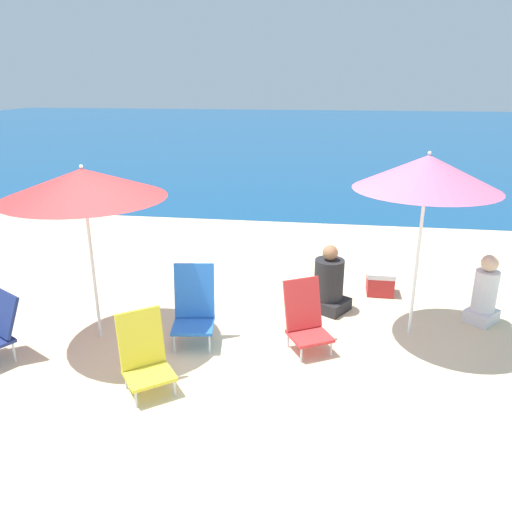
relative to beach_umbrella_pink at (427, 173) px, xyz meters
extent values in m
plane|color=beige|center=(-2.39, -1.11, -1.93)|extent=(60.00, 60.00, 0.00)
cube|color=navy|center=(-2.39, 24.68, -1.93)|extent=(60.00, 40.00, 0.01)
cylinder|color=white|center=(0.00, 0.00, -1.06)|extent=(0.04, 0.04, 1.75)
cone|color=pink|center=(0.00, 0.00, 0.00)|extent=(1.58, 1.58, 0.37)
sphere|color=white|center=(0.00, 0.00, 0.21)|extent=(0.04, 0.04, 0.04)
cylinder|color=white|center=(-3.62, -0.62, -1.09)|extent=(0.04, 0.04, 1.68)
cone|color=red|center=(-3.62, -0.62, -0.10)|extent=(1.76, 1.76, 0.32)
sphere|color=white|center=(-3.62, -0.62, 0.08)|extent=(0.04, 0.04, 0.04)
cylinder|color=silver|center=(-4.29, -1.27, -1.81)|extent=(0.02, 0.02, 0.24)
cube|color=navy|center=(-4.45, -1.14, -1.43)|extent=(0.53, 0.42, 0.44)
cylinder|color=silver|center=(-1.24, -0.83, -1.84)|extent=(0.02, 0.02, 0.18)
cylinder|color=silver|center=(-0.92, -0.66, -1.84)|extent=(0.02, 0.02, 0.18)
cylinder|color=silver|center=(-1.41, -0.53, -1.84)|extent=(0.02, 0.02, 0.18)
cylinder|color=silver|center=(-1.09, -0.36, -1.84)|extent=(0.02, 0.02, 0.18)
cube|color=red|center=(-1.17, -0.60, -1.74)|extent=(0.57, 0.56, 0.04)
cube|color=red|center=(-1.26, -0.42, -1.43)|extent=(0.46, 0.36, 0.57)
cylinder|color=silver|center=(-2.64, -0.86, -1.82)|extent=(0.02, 0.02, 0.23)
cylinder|color=silver|center=(-2.25, -0.81, -1.82)|extent=(0.02, 0.02, 0.23)
cylinder|color=silver|center=(-2.69, -0.49, -1.82)|extent=(0.02, 0.02, 0.23)
cylinder|color=silver|center=(-2.31, -0.44, -1.82)|extent=(0.02, 0.02, 0.23)
cube|color=blue|center=(-2.47, -0.65, -1.68)|extent=(0.52, 0.50, 0.04)
cube|color=blue|center=(-2.51, -0.43, -1.35)|extent=(0.47, 0.21, 0.63)
cylinder|color=silver|center=(-2.70, -1.84, -1.85)|extent=(0.02, 0.02, 0.17)
cylinder|color=silver|center=(-2.41, -1.61, -1.85)|extent=(0.02, 0.02, 0.17)
cylinder|color=silver|center=(-2.91, -1.57, -1.85)|extent=(0.02, 0.02, 0.17)
cylinder|color=silver|center=(-2.61, -1.34, -1.85)|extent=(0.02, 0.02, 0.17)
cube|color=yellow|center=(-2.66, -1.59, -1.74)|extent=(0.59, 0.59, 0.04)
cube|color=yellow|center=(-2.78, -1.43, -1.44)|extent=(0.42, 0.36, 0.57)
cube|color=#262628|center=(-0.98, 0.53, -1.85)|extent=(0.64, 0.62, 0.16)
cylinder|color=#262628|center=(-0.98, 0.53, -1.51)|extent=(0.38, 0.38, 0.53)
sphere|color=#9E704C|center=(-0.98, 0.53, -1.14)|extent=(0.20, 0.20, 0.20)
cube|color=silver|center=(0.93, 0.44, -1.85)|extent=(0.48, 0.48, 0.16)
cylinder|color=silver|center=(0.93, 0.44, -1.51)|extent=(0.28, 0.28, 0.52)
sphere|color=beige|center=(0.93, 0.44, -1.15)|extent=(0.21, 0.21, 0.21)
cube|color=#B72828|center=(-0.25, 1.16, -1.80)|extent=(0.36, 0.34, 0.27)
cube|color=white|center=(-0.25, 1.16, -1.63)|extent=(0.37, 0.35, 0.07)
camera|label=1|loc=(-1.04, -5.53, 0.95)|focal=35.00mm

